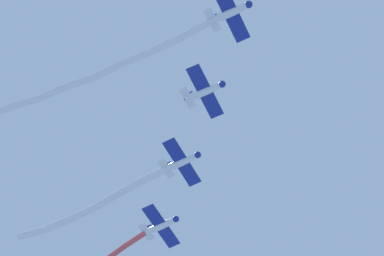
% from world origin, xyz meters
% --- Properties ---
extents(airplane_lead, '(5.49, 5.30, 1.57)m').
position_xyz_m(airplane_lead, '(0.84, 1.28, 79.74)').
color(airplane_lead, silver).
extents(smoke_trail_lead, '(21.08, 20.93, 1.23)m').
position_xyz_m(smoke_trail_lead, '(-10.50, 13.41, 79.65)').
color(smoke_trail_lead, white).
extents(airplane_left_wing, '(5.47, 5.32, 1.57)m').
position_xyz_m(airplane_left_wing, '(1.75, 10.13, 79.99)').
color(airplane_left_wing, silver).
extents(airplane_right_wing, '(5.63, 5.13, 1.57)m').
position_xyz_m(airplane_right_wing, '(2.65, 18.98, 80.24)').
color(airplane_right_wing, silver).
extents(smoke_trail_right_wing, '(12.74, 14.13, 1.85)m').
position_xyz_m(smoke_trail_right_wing, '(-4.54, 27.55, 79.64)').
color(smoke_trail_right_wing, white).
extents(airplane_slot, '(5.68, 5.10, 1.57)m').
position_xyz_m(airplane_slot, '(3.56, 27.82, 80.49)').
color(airplane_slot, silver).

